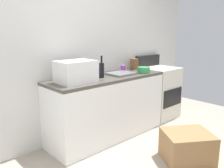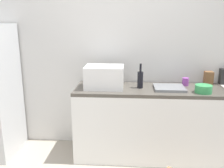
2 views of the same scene
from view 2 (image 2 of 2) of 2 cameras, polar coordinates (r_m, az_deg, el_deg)
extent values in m
cube|color=silver|center=(3.29, 3.08, 7.54)|extent=(5.00, 0.10, 2.60)
cube|color=white|center=(3.19, 8.22, -9.08)|extent=(1.80, 0.60, 0.86)
cube|color=#4C473F|center=(3.04, 8.53, -1.28)|extent=(1.80, 0.60, 0.04)
cube|color=white|center=(2.98, -1.78, 1.64)|extent=(0.46, 0.34, 0.27)
cube|color=slate|center=(3.03, 13.11, -0.87)|extent=(0.36, 0.32, 0.03)
cylinder|color=black|center=(3.00, 6.55, 0.94)|extent=(0.07, 0.07, 0.20)
cylinder|color=black|center=(2.96, 6.63, 3.76)|extent=(0.03, 0.03, 0.10)
cylinder|color=purple|center=(3.23, 16.65, 0.51)|extent=(0.08, 0.08, 0.10)
cube|color=brown|center=(3.32, 21.44, 1.19)|extent=(0.10, 0.10, 0.18)
cylinder|color=#338C4C|center=(2.98, 20.43, -1.06)|extent=(0.19, 0.19, 0.09)
camera|label=1|loc=(1.97, -70.59, -0.77)|focal=37.41mm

